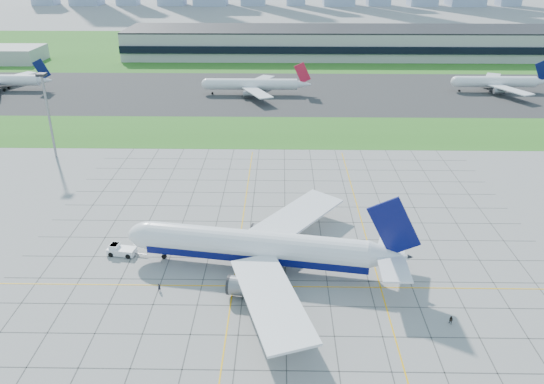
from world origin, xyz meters
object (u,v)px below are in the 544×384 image
(airliner, at_px, (259,247))
(distant_jet_1, at_px, (253,84))
(distant_jet_2, at_px, (497,82))
(light_mast, at_px, (47,105))
(crew_near, at_px, (159,288))
(pushback_tug, at_px, (120,250))
(crew_far, at_px, (451,320))

(airliner, relative_size, distant_jet_1, 1.29)
(distant_jet_2, bearing_deg, light_mast, -153.31)
(airliner, distance_m, crew_near, 20.45)
(pushback_tug, bearing_deg, crew_far, -9.50)
(pushback_tug, relative_size, distant_jet_1, 0.19)
(pushback_tug, distance_m, crew_far, 66.24)
(crew_near, bearing_deg, pushback_tug, 92.58)
(pushback_tug, height_order, crew_near, pushback_tug)
(crew_near, relative_size, distant_jet_2, 0.04)
(airliner, distance_m, crew_far, 37.65)
(crew_far, bearing_deg, light_mast, -166.44)
(light_mast, height_order, distant_jet_2, light_mast)
(crew_near, bearing_deg, crew_far, -47.02)
(light_mast, distance_m, crew_far, 126.00)
(light_mast, xyz_separation_m, airliner, (64.66, -60.80, -11.21))
(airliner, xyz_separation_m, crew_near, (-18.31, -8.10, -4.16))
(pushback_tug, xyz_separation_m, crew_near, (10.86, -12.87, -0.23))
(airliner, xyz_separation_m, distant_jet_1, (-7.84, 136.70, -0.48))
(airliner, height_order, distant_jet_2, airliner)
(pushback_tug, distance_m, distant_jet_1, 133.69)
(pushback_tug, height_order, distant_jet_2, distant_jet_2)
(pushback_tug, height_order, crew_far, pushback_tug)
(distant_jet_2, bearing_deg, pushback_tug, -132.84)
(airliner, xyz_separation_m, distant_jet_2, (99.15, 143.14, -0.48))
(airliner, height_order, crew_near, airliner)
(crew_far, bearing_deg, crew_near, -137.57)
(airliner, relative_size, distant_jet_2, 1.35)
(distant_jet_1, xyz_separation_m, distant_jet_2, (106.98, 6.44, -0.00))
(light_mast, bearing_deg, crew_near, -56.07)
(crew_far, relative_size, distant_jet_1, 0.04)
(crew_far, bearing_deg, distant_jet_2, 119.52)
(crew_far, xyz_separation_m, distant_jet_1, (-41.32, 153.40, 3.67))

